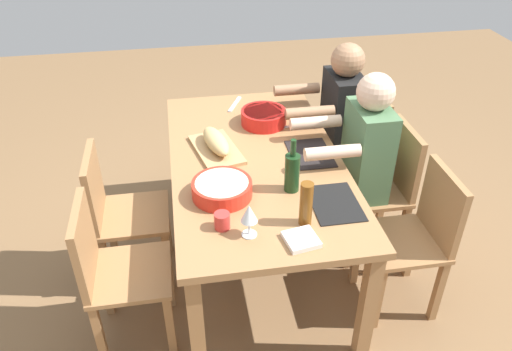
{
  "coord_description": "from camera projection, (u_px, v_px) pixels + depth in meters",
  "views": [
    {
      "loc": [
        2.33,
        -0.4,
        2.22
      ],
      "look_at": [
        0.0,
        0.0,
        0.63
      ],
      "focal_mm": 35.26,
      "sensor_mm": 36.0,
      "label": 1
    }
  ],
  "objects": [
    {
      "name": "bread_loaf",
      "position": [
        216.0,
        141.0,
        2.82
      ],
      "size": [
        0.34,
        0.18,
        0.09
      ],
      "primitive_type": "ellipsoid",
      "rotation": [
        0.0,
        0.0,
        0.23
      ],
      "color": "tan",
      "rests_on": "cutting_board"
    },
    {
      "name": "chair_far_left",
      "position": [
        359.0,
        145.0,
        3.43
      ],
      "size": [
        0.4,
        0.4,
        0.85
      ],
      "color": "#9E7044",
      "rests_on": "ground_plane"
    },
    {
      "name": "ground_plane",
      "position": [
        256.0,
        257.0,
        3.2
      ],
      "size": [
        8.0,
        8.0,
        0.0
      ],
      "primitive_type": "plane",
      "color": "brown"
    },
    {
      "name": "chair_near_right",
      "position": [
        112.0,
        269.0,
        2.44
      ],
      "size": [
        0.4,
        0.4,
        0.85
      ],
      "color": "#9E7044",
      "rests_on": "ground_plane"
    },
    {
      "name": "diner_far_left",
      "position": [
        336.0,
        119.0,
        3.28
      ],
      "size": [
        0.41,
        0.53,
        1.2
      ],
      "color": "#2D2D38",
      "rests_on": "ground_plane"
    },
    {
      "name": "cutting_board",
      "position": [
        216.0,
        150.0,
        2.85
      ],
      "size": [
        0.44,
        0.3,
        0.02
      ],
      "primitive_type": "cube",
      "rotation": [
        0.0,
        0.0,
        0.23
      ],
      "color": "tan",
      "rests_on": "dining_table"
    },
    {
      "name": "wine_bottle",
      "position": [
        292.0,
        172.0,
        2.49
      ],
      "size": [
        0.08,
        0.08,
        0.29
      ],
      "color": "#193819",
      "rests_on": "dining_table"
    },
    {
      "name": "chair_far_right",
      "position": [
        418.0,
        233.0,
        2.66
      ],
      "size": [
        0.4,
        0.4,
        0.85
      ],
      "color": "#9E7044",
      "rests_on": "ground_plane"
    },
    {
      "name": "serving_bowl_pasta",
      "position": [
        222.0,
        188.0,
        2.48
      ],
      "size": [
        0.3,
        0.3,
        0.08
      ],
      "color": "red",
      "rests_on": "dining_table"
    },
    {
      "name": "placemat_far_center",
      "position": [
        310.0,
        154.0,
        2.83
      ],
      "size": [
        0.32,
        0.23,
        0.01
      ],
      "primitive_type": "cube",
      "color": "black",
      "rests_on": "dining_table"
    },
    {
      "name": "beer_bottle",
      "position": [
        306.0,
        204.0,
        2.27
      ],
      "size": [
        0.06,
        0.06,
        0.22
      ],
      "primitive_type": "cylinder",
      "color": "brown",
      "rests_on": "dining_table"
    },
    {
      "name": "fork_far_left",
      "position": [
        297.0,
        126.0,
        3.1
      ],
      "size": [
        0.02,
        0.17,
        0.01
      ],
      "primitive_type": "cube",
      "rotation": [
        0.0,
        0.0,
        0.03
      ],
      "color": "silver",
      "rests_on": "dining_table"
    },
    {
      "name": "chair_far_center",
      "position": [
        385.0,
        183.0,
        3.04
      ],
      "size": [
        0.4,
        0.4,
        0.85
      ],
      "color": "#9E7044",
      "rests_on": "ground_plane"
    },
    {
      "name": "chair_near_center",
      "position": [
        117.0,
        210.0,
        2.82
      ],
      "size": [
        0.4,
        0.4,
        0.85
      ],
      "color": "#9E7044",
      "rests_on": "ground_plane"
    },
    {
      "name": "diner_far_center",
      "position": [
        360.0,
        156.0,
        2.9
      ],
      "size": [
        0.41,
        0.53,
        1.2
      ],
      "color": "#2D2D38",
      "rests_on": "ground_plane"
    },
    {
      "name": "carving_knife",
      "position": [
        235.0,
        104.0,
        3.35
      ],
      "size": [
        0.22,
        0.12,
        0.01
      ],
      "primitive_type": "cube",
      "rotation": [
        0.0,
        0.0,
        2.71
      ],
      "color": "silver",
      "rests_on": "dining_table"
    },
    {
      "name": "cup_near_right",
      "position": [
        222.0,
        221.0,
        2.28
      ],
      "size": [
        0.07,
        0.07,
        0.08
      ],
      "primitive_type": "cylinder",
      "color": "red",
      "rests_on": "dining_table"
    },
    {
      "name": "serving_bowl_greens",
      "position": [
        264.0,
        116.0,
        3.1
      ],
      "size": [
        0.28,
        0.28,
        0.09
      ],
      "color": "red",
      "rests_on": "dining_table"
    },
    {
      "name": "dining_table",
      "position": [
        256.0,
        172.0,
        2.84
      ],
      "size": [
        1.71,
        0.94,
        0.74
      ],
      "color": "#9E7044",
      "rests_on": "ground_plane"
    },
    {
      "name": "placemat_far_right",
      "position": [
        335.0,
        203.0,
        2.45
      ],
      "size": [
        0.32,
        0.23,
        0.01
      ],
      "primitive_type": "cube",
      "color": "black",
      "rests_on": "dining_table"
    },
    {
      "name": "napkin_stack",
      "position": [
        301.0,
        239.0,
        2.21
      ],
      "size": [
        0.16,
        0.16,
        0.02
      ],
      "primitive_type": "cube",
      "rotation": [
        0.0,
        0.0,
        0.18
      ],
      "color": "white",
      "rests_on": "dining_table"
    },
    {
      "name": "wine_glass",
      "position": [
        249.0,
        215.0,
        2.19
      ],
      "size": [
        0.08,
        0.08,
        0.17
      ],
      "color": "silver",
      "rests_on": "dining_table"
    }
  ]
}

